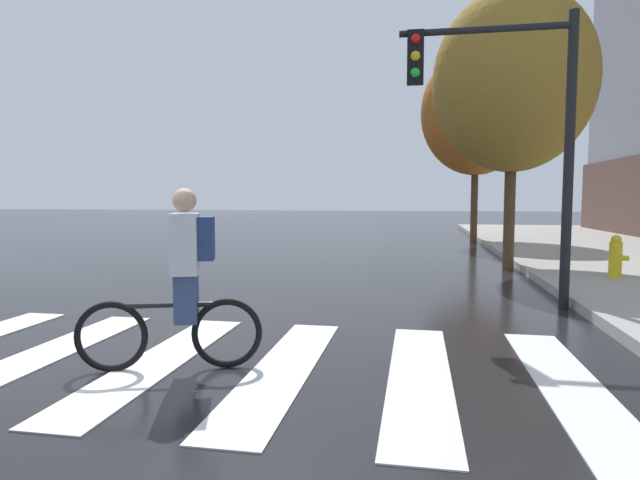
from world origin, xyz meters
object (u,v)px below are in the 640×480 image
object	(u,v)px
traffic_light_near	(509,110)
cyclist	(182,280)
street_tree_mid	(476,112)
street_tree_near	(513,81)
fire_hydrant	(616,257)

from	to	relation	value
traffic_light_near	cyclist	bearing A→B (deg)	-134.07
cyclist	traffic_light_near	world-z (taller)	traffic_light_near
cyclist	street_tree_mid	xyz separation A→B (m)	(4.11, 14.72, 3.71)
street_tree_near	fire_hydrant	bearing A→B (deg)	-50.65
cyclist	fire_hydrant	world-z (taller)	cyclist
traffic_light_near	fire_hydrant	bearing A→B (deg)	45.25
traffic_light_near	fire_hydrant	size ratio (longest dim) A/B	5.38
fire_hydrant	street_tree_near	world-z (taller)	street_tree_near
cyclist	traffic_light_near	distance (m)	5.30
traffic_light_near	street_tree_mid	size ratio (longest dim) A/B	0.62
fire_hydrant	traffic_light_near	bearing A→B (deg)	-134.75
cyclist	street_tree_near	distance (m)	9.37
street_tree_mid	street_tree_near	bearing A→B (deg)	-89.70
street_tree_near	cyclist	bearing A→B (deg)	-118.19
cyclist	street_tree_near	size ratio (longest dim) A/B	0.28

